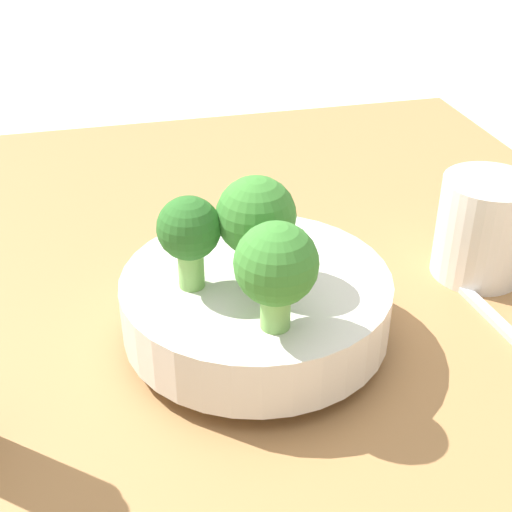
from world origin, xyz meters
TOP-DOWN VIEW (x-y plane):
  - ground_plane at (0.00, 0.00)m, footprint 6.00×6.00m
  - table at (0.00, 0.00)m, footprint 1.10×0.79m
  - bowl at (0.03, 0.03)m, footprint 0.22×0.22m
  - broccoli_floret_center at (0.03, 0.03)m, footprint 0.06×0.06m
  - broccoli_floret_back at (0.03, 0.08)m, footprint 0.05×0.05m
  - broccoli_floret_left at (-0.04, 0.03)m, footprint 0.06×0.06m
  - cup at (0.08, -0.20)m, footprint 0.08×0.08m
  - fork at (-0.01, -0.18)m, footprint 0.18×0.02m

SIDE VIEW (x-z plane):
  - ground_plane at x=0.00m, z-range 0.00..0.00m
  - table at x=0.00m, z-range 0.00..0.03m
  - fork at x=-0.01m, z-range 0.03..0.04m
  - bowl at x=0.03m, z-range 0.04..0.10m
  - cup at x=0.08m, z-range 0.03..0.13m
  - broccoli_floret_back at x=0.03m, z-range 0.10..0.18m
  - broccoli_floret_left at x=-0.04m, z-range 0.10..0.18m
  - broccoli_floret_center at x=0.03m, z-range 0.10..0.19m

